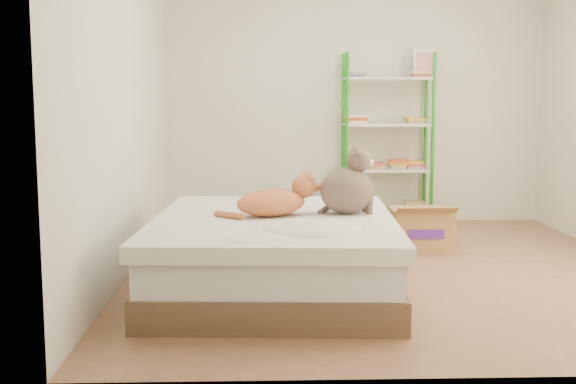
{
  "coord_description": "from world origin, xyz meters",
  "views": [
    {
      "loc": [
        -0.92,
        -5.23,
        1.29
      ],
      "look_at": [
        -0.75,
        -0.27,
        0.62
      ],
      "focal_mm": 45.0,
      "sensor_mm": 36.0,
      "label": 1
    }
  ],
  "objects_px": {
    "bed": "(274,254)",
    "orange_cat": "(271,199)",
    "cardboard_box": "(420,229)",
    "white_bin": "(299,205)",
    "shelf_unit": "(388,147)",
    "grey_cat": "(347,181)"
  },
  "relations": [
    {
      "from": "bed",
      "to": "cardboard_box",
      "type": "distance_m",
      "value": 1.76
    },
    {
      "from": "orange_cat",
      "to": "shelf_unit",
      "type": "relative_size",
      "value": 0.32
    },
    {
      "from": "orange_cat",
      "to": "cardboard_box",
      "type": "distance_m",
      "value": 1.82
    },
    {
      "from": "grey_cat",
      "to": "bed",
      "type": "bearing_deg",
      "value": 95.95
    },
    {
      "from": "cardboard_box",
      "to": "shelf_unit",
      "type": "bearing_deg",
      "value": 92.5
    },
    {
      "from": "bed",
      "to": "orange_cat",
      "type": "height_order",
      "value": "orange_cat"
    },
    {
      "from": "bed",
      "to": "orange_cat",
      "type": "xyz_separation_m",
      "value": [
        -0.02,
        0.02,
        0.36
      ]
    },
    {
      "from": "bed",
      "to": "shelf_unit",
      "type": "xyz_separation_m",
      "value": [
        1.16,
        2.45,
        0.53
      ]
    },
    {
      "from": "bed",
      "to": "grey_cat",
      "type": "height_order",
      "value": "grey_cat"
    },
    {
      "from": "bed",
      "to": "orange_cat",
      "type": "relative_size",
      "value": 3.61
    },
    {
      "from": "orange_cat",
      "to": "shelf_unit",
      "type": "bearing_deg",
      "value": 41.92
    },
    {
      "from": "cardboard_box",
      "to": "bed",
      "type": "bearing_deg",
      "value": -136.14
    },
    {
      "from": "bed",
      "to": "shelf_unit",
      "type": "distance_m",
      "value": 2.76
    },
    {
      "from": "grey_cat",
      "to": "orange_cat",
      "type": "bearing_deg",
      "value": 93.26
    },
    {
      "from": "orange_cat",
      "to": "grey_cat",
      "type": "distance_m",
      "value": 0.53
    },
    {
      "from": "orange_cat",
      "to": "shelf_unit",
      "type": "distance_m",
      "value": 2.71
    },
    {
      "from": "cardboard_box",
      "to": "white_bin",
      "type": "height_order",
      "value": "cardboard_box"
    },
    {
      "from": "orange_cat",
      "to": "cardboard_box",
      "type": "relative_size",
      "value": 1.11
    },
    {
      "from": "bed",
      "to": "white_bin",
      "type": "relative_size",
      "value": 5.0
    },
    {
      "from": "bed",
      "to": "orange_cat",
      "type": "bearing_deg",
      "value": 138.99
    },
    {
      "from": "shelf_unit",
      "to": "grey_cat",
      "type": "bearing_deg",
      "value": -105.99
    },
    {
      "from": "grey_cat",
      "to": "shelf_unit",
      "type": "height_order",
      "value": "shelf_unit"
    }
  ]
}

